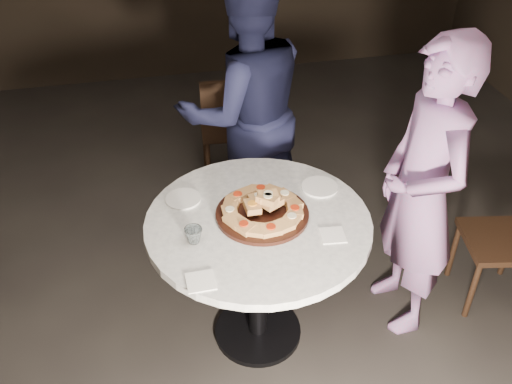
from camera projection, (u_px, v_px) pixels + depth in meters
floor at (258, 326)px, 3.26m from camera, size 7.00×7.00×0.00m
table at (258, 244)px, 2.83m from camera, size 1.38×1.38×0.82m
serving_board at (262, 214)px, 2.76m from camera, size 0.59×0.59×0.02m
focaccia_pile at (263, 207)px, 2.74m from camera, size 0.41×0.40×0.11m
plate_left at (183, 199)px, 2.87m from camera, size 0.19×0.19×0.01m
plate_right at (320, 187)px, 2.95m from camera, size 0.20×0.20×0.01m
water_glass at (194, 235)px, 2.59m from camera, size 0.09×0.09×0.08m
napkin_near at (201, 281)px, 2.40m from camera, size 0.12×0.12×0.01m
napkin_far at (333, 235)px, 2.65m from camera, size 0.13×0.13×0.01m
chair_far at (231, 123)px, 4.09m from camera, size 0.46×0.48×0.91m
diner_navy at (245, 111)px, 3.49m from camera, size 0.94×0.78×1.77m
diner_teal at (421, 194)px, 2.88m from camera, size 0.42×0.62×1.68m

